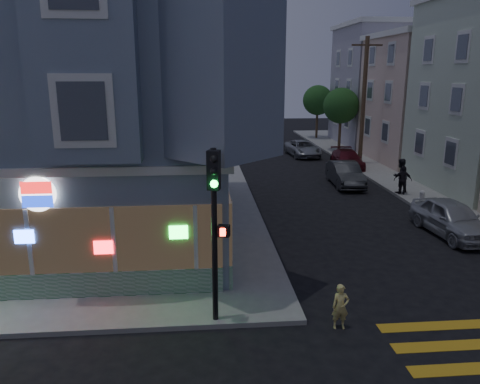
{
  "coord_description": "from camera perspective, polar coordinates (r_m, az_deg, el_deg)",
  "views": [
    {
      "loc": [
        0.18,
        -9.29,
        6.74
      ],
      "look_at": [
        1.61,
        7.2,
        2.47
      ],
      "focal_mm": 35.0,
      "sensor_mm": 36.0,
      "label": 1
    }
  ],
  "objects": [
    {
      "name": "ground",
      "position": [
        11.48,
        -5.28,
        -21.56
      ],
      "size": [
        120.0,
        120.0,
        0.0
      ],
      "primitive_type": "plane",
      "color": "black",
      "rests_on": "ground"
    },
    {
      "name": "corner_building",
      "position": [
        21.22,
        -22.32,
        10.91
      ],
      "size": [
        14.6,
        14.6,
        11.4
      ],
      "color": "slate",
      "rests_on": "sidewalk_nw"
    },
    {
      "name": "row_house_c",
      "position": [
        39.41,
        24.81,
        10.11
      ],
      "size": [
        12.0,
        8.6,
        9.0
      ],
      "primitive_type": "cube",
      "color": "beige",
      "rests_on": "sidewalk_ne"
    },
    {
      "name": "row_house_d",
      "position": [
        47.43,
        19.53,
        12.03
      ],
      "size": [
        12.0,
        8.6,
        10.5
      ],
      "primitive_type": "cube",
      "color": "#9893A2",
      "rests_on": "sidewalk_ne"
    },
    {
      "name": "utility_pole",
      "position": [
        35.38,
        14.83,
        10.83
      ],
      "size": [
        2.2,
        0.3,
        9.0
      ],
      "color": "#4C3826",
      "rests_on": "sidewalk_ne"
    },
    {
      "name": "street_tree_near",
      "position": [
        41.18,
        12.22,
        10.23
      ],
      "size": [
        3.0,
        3.0,
        5.3
      ],
      "color": "#4C3826",
      "rests_on": "sidewalk_ne"
    },
    {
      "name": "street_tree_far",
      "position": [
        48.88,
        9.46,
        10.97
      ],
      "size": [
        3.0,
        3.0,
        5.3
      ],
      "color": "#4C3826",
      "rests_on": "sidewalk_ne"
    },
    {
      "name": "running_child",
      "position": [
        13.18,
        12.15,
        -13.51
      ],
      "size": [
        0.47,
        0.32,
        1.25
      ],
      "primitive_type": "imported",
      "rotation": [
        0.0,
        0.0,
        -0.05
      ],
      "color": "#EEDE7A",
      "rests_on": "ground"
    },
    {
      "name": "pedestrian_a",
      "position": [
        27.58,
        18.94,
        1.89
      ],
      "size": [
        1.15,
        1.04,
        1.93
      ],
      "primitive_type": "imported",
      "rotation": [
        0.0,
        0.0,
        3.54
      ],
      "color": "black",
      "rests_on": "sidewalk_ne"
    },
    {
      "name": "pedestrian_b",
      "position": [
        27.27,
        19.24,
        1.39
      ],
      "size": [
        1.02,
        0.67,
        1.61
      ],
      "primitive_type": "imported",
      "rotation": [
        0.0,
        0.0,
        2.81
      ],
      "color": "black",
      "rests_on": "sidewalk_ne"
    },
    {
      "name": "parked_car_a",
      "position": [
        21.65,
        24.38,
        -2.93
      ],
      "size": [
        2.09,
        4.53,
        1.51
      ],
      "primitive_type": "imported",
      "rotation": [
        0.0,
        0.0,
        0.07
      ],
      "color": "#B8BCC1",
      "rests_on": "ground"
    },
    {
      "name": "parked_car_b",
      "position": [
        29.06,
        12.7,
        2.14
      ],
      "size": [
        1.73,
        4.43,
        1.44
      ],
      "primitive_type": "imported",
      "rotation": [
        0.0,
        0.0,
        -0.05
      ],
      "color": "#343639",
      "rests_on": "ground"
    },
    {
      "name": "parked_car_c",
      "position": [
        34.46,
        12.93,
        3.91
      ],
      "size": [
        2.16,
        4.61,
        1.3
      ],
      "primitive_type": "imported",
      "rotation": [
        0.0,
        0.0,
        -0.08
      ],
      "color": "#55131D",
      "rests_on": "ground"
    },
    {
      "name": "parked_car_d",
      "position": [
        38.86,
        7.65,
        5.29
      ],
      "size": [
        2.55,
        4.78,
        1.28
      ],
      "primitive_type": "imported",
      "rotation": [
        0.0,
        0.0,
        0.1
      ],
      "color": "#989BA1",
      "rests_on": "ground"
    },
    {
      "name": "traffic_signal",
      "position": [
        11.97,
        -3.08,
        -2.0
      ],
      "size": [
        0.6,
        0.53,
        4.74
      ],
      "rotation": [
        0.0,
        0.0,
        -0.31
      ],
      "color": "black",
      "rests_on": "sidewalk_nw"
    },
    {
      "name": "fire_hydrant",
      "position": [
        25.29,
        21.31,
        -0.65
      ],
      "size": [
        0.47,
        0.27,
        0.82
      ],
      "color": "silver",
      "rests_on": "sidewalk_ne"
    }
  ]
}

